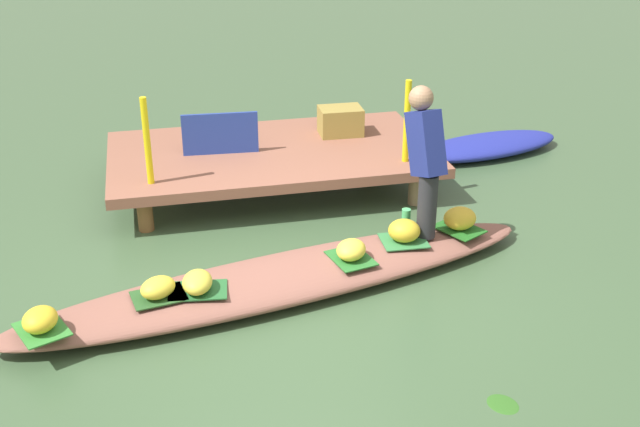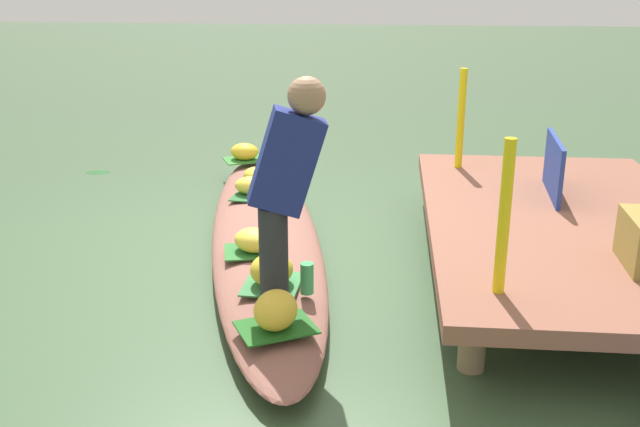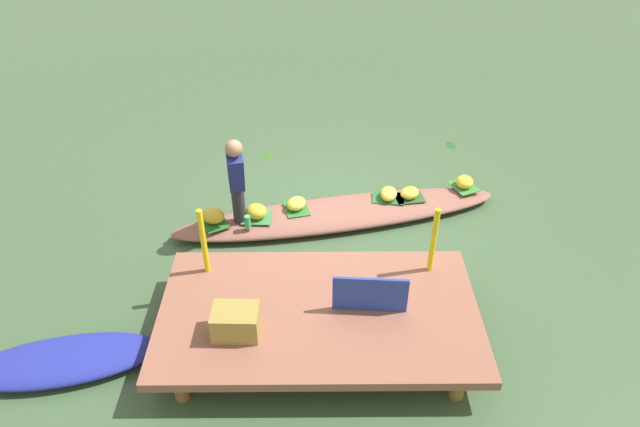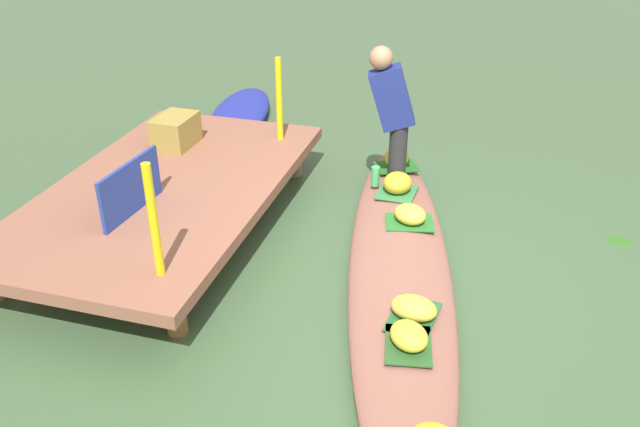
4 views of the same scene
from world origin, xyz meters
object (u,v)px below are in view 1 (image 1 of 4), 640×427
vendor_person (425,155)px  banana_bunch_5 (351,250)px  banana_bunch_1 (158,288)px  banana_bunch_0 (460,218)px  moored_boat (486,146)px  water_bottle (406,219)px  banana_bunch_4 (40,320)px  vendor_boat (283,279)px  banana_bunch_3 (197,282)px  market_banner (220,134)px  produce_crate (340,121)px  banana_bunch_2 (404,231)px

vendor_person → banana_bunch_5: bearing=-155.7°
banana_bunch_1 → banana_bunch_0: bearing=12.0°
moored_boat → water_bottle: (-1.63, -1.98, 0.19)m
moored_boat → banana_bunch_4: (-4.51, -2.89, 0.19)m
vendor_boat → vendor_person: (1.24, 0.34, 0.80)m
banana_bunch_4 → water_bottle: water_bottle is taller
banana_bunch_3 → vendor_boat: bearing=16.9°
banana_bunch_0 → market_banner: size_ratio=0.38×
banana_bunch_1 → produce_crate: size_ratio=0.62×
banana_bunch_3 → vendor_person: size_ratio=0.24×
water_bottle → banana_bunch_3: bearing=-160.6°
banana_bunch_1 → produce_crate: (2.01, 2.56, 0.27)m
vendor_boat → water_bottle: size_ratio=23.88×
vendor_boat → banana_bunch_0: bearing=-0.4°
banana_bunch_0 → banana_bunch_4: banana_bunch_0 is taller
banana_bunch_5 → banana_bunch_3: bearing=-169.5°
moored_boat → banana_bunch_5: banana_bunch_5 is taller
banana_bunch_4 → water_bottle: bearing=17.5°
vendor_boat → banana_bunch_5: bearing=-9.5°
market_banner → banana_bunch_4: bearing=-117.0°
vendor_boat → banana_bunch_0: size_ratio=15.64×
banana_bunch_5 → banana_bunch_2: bearing=21.2°
banana_bunch_0 → banana_bunch_1: banana_bunch_0 is taller
banana_bunch_0 → produce_crate: 2.10m
banana_bunch_3 → banana_bunch_5: 1.24m
vendor_boat → water_bottle: bearing=8.9°
banana_bunch_2 → market_banner: (-1.28, 1.83, 0.31)m
banana_bunch_5 → market_banner: (-0.78, 2.02, 0.33)m
banana_bunch_5 → vendor_person: (0.69, 0.31, 0.62)m
banana_bunch_1 → banana_bunch_4: bearing=-161.8°
vendor_boat → banana_bunch_1: bearing=-178.9°
banana_bunch_0 → produce_crate: (-0.53, 2.02, 0.24)m
market_banner → banana_bunch_0: bearing=-39.7°
water_bottle → banana_bunch_1: bearing=-162.7°
banana_bunch_2 → produce_crate: 2.13m
moored_boat → banana_bunch_2: (-1.72, -2.20, 0.20)m
banana_bunch_0 → banana_bunch_4: 3.42m
vendor_boat → banana_bunch_2: 1.09m
banana_bunch_4 → market_banner: 2.96m
banana_bunch_0 → banana_bunch_2: 0.54m
banana_bunch_0 → banana_bunch_3: size_ratio=0.92×
vendor_person → produce_crate: size_ratio=2.82×
banana_bunch_3 → water_bottle: 1.92m
vendor_boat → market_banner: (-0.23, 2.05, 0.51)m
banana_bunch_3 → banana_bunch_4: banana_bunch_4 is taller
vendor_boat → vendor_person: vendor_person is taller
vendor_boat → banana_bunch_0: banana_bunch_0 is taller
banana_bunch_0 → banana_bunch_2: banana_bunch_0 is taller
produce_crate → moored_boat: bearing=2.7°
banana_bunch_0 → banana_bunch_5: banana_bunch_0 is taller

